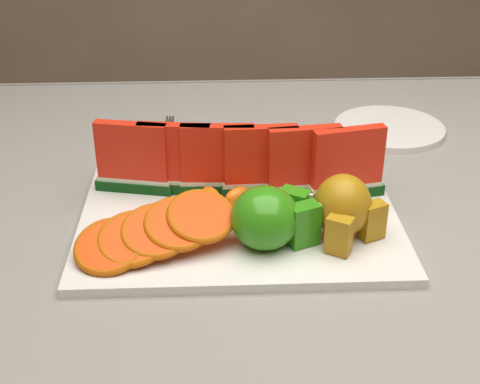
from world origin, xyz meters
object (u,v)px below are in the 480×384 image
Objects in this scene: platter at (239,218)px; pear_cluster at (344,208)px; apple_cluster at (271,218)px; side_plate at (389,128)px; fork at (168,141)px.

pear_cluster is (0.12, -0.06, 0.04)m from platter.
platter is at bearing 117.51° from apple_cluster.
platter is at bearing 155.25° from pear_cluster.
side_plate is (0.14, 0.33, -0.05)m from pear_cluster.
apple_cluster is (0.03, -0.07, 0.04)m from platter.
pear_cluster reaches higher than side_plate.
fork is at bearing -175.52° from side_plate.
platter is 0.14m from pear_cluster.
pear_cluster is 0.36m from side_plate.
pear_cluster is at bearing -112.67° from side_plate.
apple_cluster is at bearing -173.81° from pear_cluster.
side_plate reaches higher than fork.
pear_cluster is at bearing 6.19° from apple_cluster.
apple_cluster reaches higher than platter.
pear_cluster is (0.09, 0.01, 0.01)m from apple_cluster.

